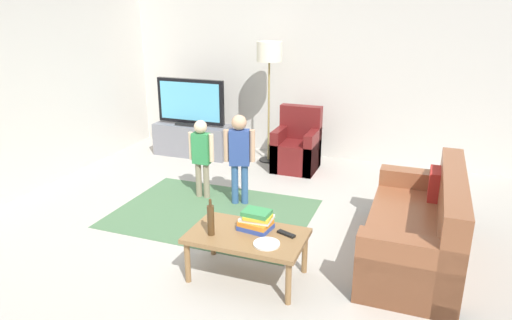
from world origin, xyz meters
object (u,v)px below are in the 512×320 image
Objects in this scene: armchair at (297,149)px; child_center at (239,151)px; plate at (267,244)px; tv at (191,103)px; child_near_tv at (201,152)px; book_stack at (256,221)px; tv_stand at (193,140)px; floor_lamp at (269,58)px; tv_remote at (286,234)px; couch at (422,231)px; bottle at (211,220)px; coffee_table at (247,239)px.

armchair is 1.52m from child_center.
armchair is 3.08m from plate.
tv reaches higher than armchair.
book_stack is at bearing -48.05° from child_near_tv.
tv is 3.54m from book_stack.
tv_stand is 1.78m from floor_lamp.
tv_remote is (0.99, -1.35, -0.23)m from child_center.
armchair is 1.67m from child_near_tv.
floor_lamp is at bearing 97.21° from child_center.
child_center is at bearing -82.79° from floor_lamp.
bottle is (-1.69, -0.97, 0.27)m from couch.
child_center is at bearing 119.54° from plate.
tv is at bearing 149.36° from couch.
tv reaches higher than child_center.
floor_lamp is 5.45× the size of bottle.
coffee_table is at bearing -82.71° from armchair.
tv_stand is at bearing 121.82° from child_near_tv.
coffee_table is (0.67, -1.45, -0.28)m from child_center.
floor_lamp is 3.28m from book_stack.
plate is at bearing 0.00° from bottle.
child_center is at bearing 147.05° from tv_remote.
tv_stand is 1.33× the size of armchair.
coffee_table is 5.88× the size of tv_remote.
coffee_table is at bearing -74.17° from floor_lamp.
plate is (-0.10, -0.22, -0.00)m from tv_remote.
child_near_tv is 2.03m from tv_remote.
floor_lamp reaches higher than plate.
plate is at bearing -93.58° from tv_remote.
armchair is at bearing -1.32° from tv_stand.
book_stack is 1.35× the size of plate.
plate is (-1.19, -0.97, 0.14)m from couch.
plate is (1.39, -1.59, -0.16)m from child_near_tv.
tv is 1.01× the size of child_center.
tv_remote is (1.49, -1.37, -0.16)m from child_near_tv.
armchair reaches higher than bottle.
child_near_tv is at bearing 158.35° from tv_remote.
tv is 1.22× the size of armchair.
child_near_tv is 1.82m from bottle.
child_near_tv reaches higher than coffee_table.
tv is 1.10× the size of coffee_table.
armchair is at bearing -20.75° from floor_lamp.
coffee_table is at bearing -54.61° from tv_stand.
tv reaches higher than child_near_tv.
child_center reaches higher than tv_stand.
book_stack is (2.13, -2.82, 0.26)m from tv_stand.
tv_remote is at bearing -49.48° from tv.
couch is at bearing -49.08° from armchair.
tv is 1.41m from floor_lamp.
book_stack is (0.92, -2.97, -1.04)m from floor_lamp.
book_stack is at bearing -52.98° from tv_stand.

